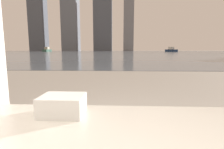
# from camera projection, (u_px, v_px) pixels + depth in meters

# --- Properties ---
(towel_stack) EXTENTS (0.26, 0.21, 0.12)m
(towel_stack) POSITION_uv_depth(u_px,v_px,m) (63.00, 105.00, 1.08)
(towel_stack) COLOR white
(towel_stack) RESTS_ON bathtub
(harbor_water) EXTENTS (180.00, 110.00, 0.01)m
(harbor_water) POSITION_uv_depth(u_px,v_px,m) (119.00, 52.00, 61.69)
(harbor_water) COLOR slate
(harbor_water) RESTS_ON ground_plane
(harbor_boat_1) EXTENTS (2.07, 5.65, 2.10)m
(harbor_boat_1) POSITION_uv_depth(u_px,v_px,m) (47.00, 50.00, 78.36)
(harbor_boat_1) COLOR #335647
(harbor_boat_1) RESTS_ON harbor_water
(harbor_boat_2) EXTENTS (4.24, 5.64, 2.03)m
(harbor_boat_2) POSITION_uv_depth(u_px,v_px,m) (171.00, 50.00, 71.99)
(harbor_boat_2) COLOR navy
(harbor_boat_2) RESTS_ON harbor_water
(skyline_tower_0) EXTENTS (9.78, 9.21, 50.44)m
(skyline_tower_0) POSITION_uv_depth(u_px,v_px,m) (38.00, 13.00, 115.97)
(skyline_tower_0) COLOR #4C515B
(skyline_tower_0) RESTS_ON ground_plane
(skyline_tower_1) EXTENTS (10.25, 10.67, 42.03)m
(skyline_tower_1) POSITION_uv_depth(u_px,v_px,m) (71.00, 19.00, 115.57)
(skyline_tower_1) COLOR slate
(skyline_tower_1) RESTS_ON ground_plane
(skyline_tower_2) EXTENTS (11.86, 8.42, 33.07)m
(skyline_tower_2) POSITION_uv_depth(u_px,v_px,m) (103.00, 26.00, 115.24)
(skyline_tower_2) COLOR #4C515B
(skyline_tower_2) RESTS_ON ground_plane
(skyline_tower_3) EXTENTS (6.40, 7.76, 57.51)m
(skyline_tower_3) POSITION_uv_depth(u_px,v_px,m) (129.00, 6.00, 112.75)
(skyline_tower_3) COLOR slate
(skyline_tower_3) RESTS_ON ground_plane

